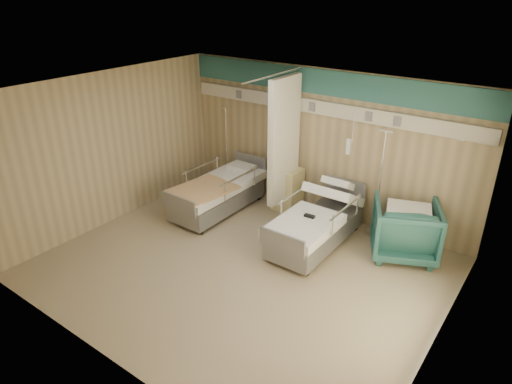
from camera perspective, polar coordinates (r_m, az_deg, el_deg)
ground at (r=7.45m, az=-1.76°, el=-9.39°), size 6.00×5.00×0.00m
room_walls at (r=6.78m, az=-0.86°, el=4.80°), size 6.04×5.04×2.82m
bed_right at (r=7.93m, az=7.44°, el=-4.59°), size 1.00×2.16×0.63m
bed_left at (r=9.05m, az=-4.79°, el=-0.55°), size 1.00×2.16×0.63m
bedside_cabinet at (r=9.09m, az=3.94°, el=0.37°), size 0.50×0.48×0.85m
visitor_armchair at (r=7.92m, az=18.12°, el=-4.44°), size 1.37×1.39×0.96m
waffle_blanket at (r=7.70m, az=18.76°, el=-1.04°), size 0.85×0.80×0.08m
iv_stand_right at (r=8.45m, az=14.75°, el=-2.65°), size 0.35×0.35×1.95m
iv_stand_left at (r=10.01m, az=-3.60°, el=2.47°), size 0.33×0.33×1.84m
call_remote at (r=7.62m, az=6.70°, el=-3.00°), size 0.18×0.09×0.04m
tan_blanket at (r=8.57m, az=-6.69°, el=0.33°), size 1.04×1.24×0.04m
toiletry_bag at (r=8.88m, az=3.81°, el=3.19°), size 0.24×0.17×0.13m
white_cup at (r=9.02m, az=4.15°, el=3.53°), size 0.10×0.10×0.12m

